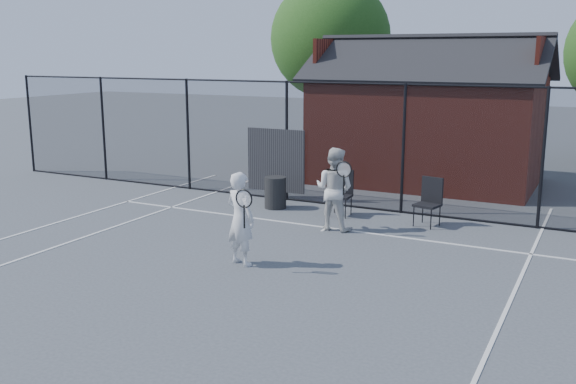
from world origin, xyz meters
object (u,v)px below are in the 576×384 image
at_px(player_front, 240,219).
at_px(chair_right, 427,203).
at_px(player_back, 334,189).
at_px(chair_left, 340,194).
at_px(clubhouse, 428,126).
at_px(waste_bin, 275,193).

xyz_separation_m(player_front, chair_right, (2.24, 4.03, -0.32)).
relative_size(player_back, chair_right, 1.71).
relative_size(player_front, chair_left, 1.63).
bearing_deg(clubhouse, chair_left, -97.81).
bearing_deg(clubhouse, player_front, -95.77).
bearing_deg(clubhouse, waste_bin, -115.61).
bearing_deg(chair_right, clubhouse, 117.71).
xyz_separation_m(clubhouse, chair_left, (-0.67, -4.90, -1.10)).
height_order(player_back, waste_bin, player_back).
distance_m(player_back, waste_bin, 2.34).
height_order(clubhouse, player_front, clubhouse).
height_order(player_front, player_back, player_back).
relative_size(player_front, player_back, 0.95).
height_order(clubhouse, waste_bin, clubhouse).
distance_m(player_front, chair_right, 4.62).
distance_m(player_back, chair_right, 2.07).
bearing_deg(chair_left, chair_right, -2.55).
bearing_deg(player_back, clubhouse, 86.67).
xyz_separation_m(chair_right, waste_bin, (-3.69, -0.02, -0.13)).
xyz_separation_m(clubhouse, player_front, (-0.90, -8.91, -0.77)).
xyz_separation_m(player_front, player_back, (0.55, 2.89, 0.04)).
relative_size(clubhouse, chair_left, 6.38).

